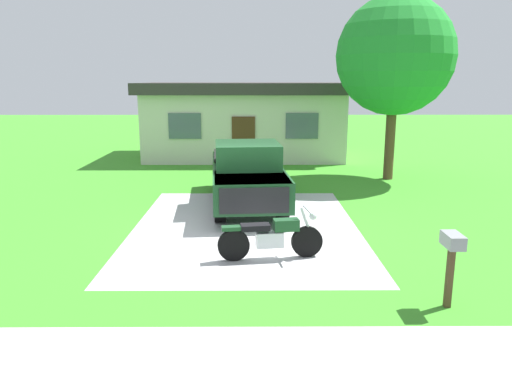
{
  "coord_description": "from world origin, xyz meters",
  "views": [
    {
      "loc": [
        0.19,
        -11.87,
        3.67
      ],
      "look_at": [
        0.26,
        0.11,
        0.9
      ],
      "focal_mm": 34.38,
      "sensor_mm": 36.0,
      "label": 1
    }
  ],
  "objects_px": {
    "pickup_truck": "(246,173)",
    "mailbox": "(452,251)",
    "shade_tree": "(395,56)",
    "motorcycle": "(271,237)",
    "neighbor_house": "(244,119)"
  },
  "relations": [
    {
      "from": "pickup_truck",
      "to": "mailbox",
      "type": "xyz_separation_m",
      "value": [
        3.4,
        -6.88,
        0.03
      ]
    },
    {
      "from": "pickup_truck",
      "to": "shade_tree",
      "type": "height_order",
      "value": "shade_tree"
    },
    {
      "from": "motorcycle",
      "to": "neighbor_house",
      "type": "bearing_deg",
      "value": 93.25
    },
    {
      "from": "mailbox",
      "to": "shade_tree",
      "type": "height_order",
      "value": "shade_tree"
    },
    {
      "from": "pickup_truck",
      "to": "shade_tree",
      "type": "xyz_separation_m",
      "value": [
        5.27,
        3.76,
        3.51
      ]
    },
    {
      "from": "pickup_truck",
      "to": "mailbox",
      "type": "relative_size",
      "value": 4.57
    },
    {
      "from": "shade_tree",
      "to": "pickup_truck",
      "type": "bearing_deg",
      "value": -144.52
    },
    {
      "from": "motorcycle",
      "to": "mailbox",
      "type": "bearing_deg",
      "value": -38.59
    },
    {
      "from": "motorcycle",
      "to": "shade_tree",
      "type": "distance_m",
      "value": 10.41
    },
    {
      "from": "shade_tree",
      "to": "motorcycle",
      "type": "bearing_deg",
      "value": -119.23
    },
    {
      "from": "mailbox",
      "to": "neighbor_house",
      "type": "height_order",
      "value": "neighbor_house"
    },
    {
      "from": "shade_tree",
      "to": "mailbox",
      "type": "bearing_deg",
      "value": -100.01
    },
    {
      "from": "mailbox",
      "to": "neighbor_house",
      "type": "bearing_deg",
      "value": 102.55
    },
    {
      "from": "motorcycle",
      "to": "pickup_truck",
      "type": "relative_size",
      "value": 0.38
    },
    {
      "from": "pickup_truck",
      "to": "neighbor_house",
      "type": "height_order",
      "value": "neighbor_house"
    }
  ]
}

